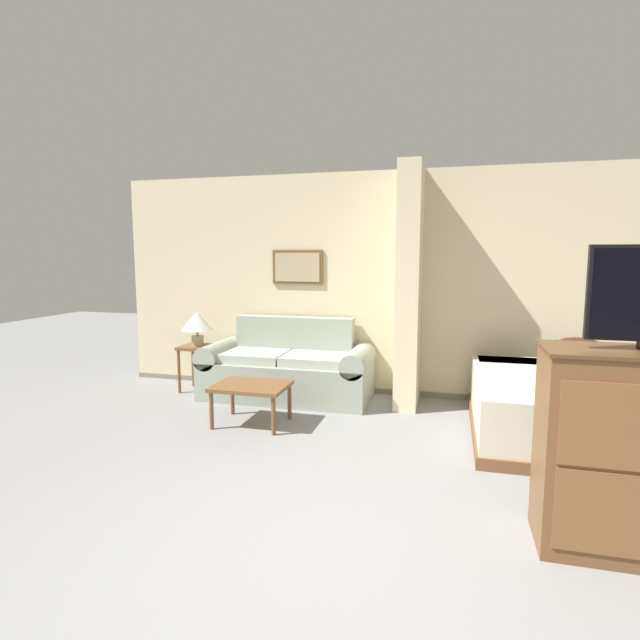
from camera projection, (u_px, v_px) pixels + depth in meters
name	position (u px, v px, depth m)	size (l,w,h in m)	color
ground_plane	(328.00, 579.00, 2.54)	(20.00, 20.00, 0.00)	gray
wall_back	(401.00, 285.00, 5.80)	(7.02, 0.16, 2.60)	beige
wall_partition_pillar	(409.00, 287.00, 5.38)	(0.24, 0.69, 2.60)	beige
couch	(288.00, 369.00, 5.78)	(1.94, 0.84, 0.91)	#99A393
coffee_table	(251.00, 389.00, 4.84)	(0.70, 0.55, 0.40)	brown
side_table	(198.00, 354.00, 6.05)	(0.40, 0.40, 0.56)	brown
table_lamp	(197.00, 322.00, 6.00)	(0.38, 0.38, 0.41)	tan
bed	(558.00, 406.00, 4.54)	(1.50, 1.91, 0.55)	brown
backpack	(578.00, 360.00, 4.26)	(0.33, 0.26, 0.40)	#471E19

